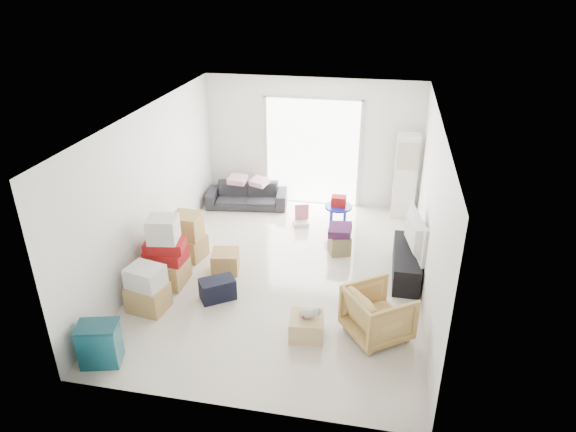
{
  "coord_description": "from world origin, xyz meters",
  "views": [
    {
      "loc": [
        1.47,
        -7.23,
        4.65
      ],
      "look_at": [
        0.02,
        0.2,
        0.98
      ],
      "focal_mm": 32.0,
      "sensor_mm": 36.0,
      "label": 1
    }
  ],
  "objects_px": {
    "sofa": "(247,192)",
    "wood_crate": "(307,326)",
    "tv_console": "(406,263)",
    "kids_table": "(338,205)",
    "ac_tower": "(405,176)",
    "television": "(408,246)",
    "armchair": "(378,311)",
    "storage_bins": "(100,344)",
    "ottoman": "(339,244)"
  },
  "relations": [
    {
      "from": "sofa",
      "to": "wood_crate",
      "type": "xyz_separation_m",
      "value": [
        1.95,
        -4.04,
        -0.18
      ]
    },
    {
      "from": "storage_bins",
      "to": "wood_crate",
      "type": "height_order",
      "value": "storage_bins"
    },
    {
      "from": "tv_console",
      "to": "ottoman",
      "type": "relative_size",
      "value": 3.97
    },
    {
      "from": "ac_tower",
      "to": "kids_table",
      "type": "xyz_separation_m",
      "value": [
        -1.25,
        -0.77,
        -0.4
      ]
    },
    {
      "from": "ac_tower",
      "to": "storage_bins",
      "type": "bearing_deg",
      "value": -126.33
    },
    {
      "from": "ac_tower",
      "to": "television",
      "type": "relative_size",
      "value": 1.55
    },
    {
      "from": "ac_tower",
      "to": "kids_table",
      "type": "bearing_deg",
      "value": -148.32
    },
    {
      "from": "storage_bins",
      "to": "tv_console",
      "type": "bearing_deg",
      "value": 36.8
    },
    {
      "from": "ac_tower",
      "to": "television",
      "type": "distance_m",
      "value": 2.34
    },
    {
      "from": "ottoman",
      "to": "wood_crate",
      "type": "distance_m",
      "value": 2.42
    },
    {
      "from": "tv_console",
      "to": "kids_table",
      "type": "height_order",
      "value": "kids_table"
    },
    {
      "from": "ac_tower",
      "to": "television",
      "type": "height_order",
      "value": "ac_tower"
    },
    {
      "from": "wood_crate",
      "to": "ottoman",
      "type": "bearing_deg",
      "value": 85.04
    },
    {
      "from": "television",
      "to": "sofa",
      "type": "distance_m",
      "value": 3.97
    },
    {
      "from": "ac_tower",
      "to": "storage_bins",
      "type": "xyz_separation_m",
      "value": [
        -3.85,
        -5.24,
        -0.58
      ]
    },
    {
      "from": "tv_console",
      "to": "ottoman",
      "type": "bearing_deg",
      "value": 155.18
    },
    {
      "from": "television",
      "to": "wood_crate",
      "type": "distance_m",
      "value": 2.35
    },
    {
      "from": "ac_tower",
      "to": "tv_console",
      "type": "bearing_deg",
      "value": -88.76
    },
    {
      "from": "ac_tower",
      "to": "kids_table",
      "type": "distance_m",
      "value": 1.52
    },
    {
      "from": "armchair",
      "to": "wood_crate",
      "type": "distance_m",
      "value": 1.01
    },
    {
      "from": "ac_tower",
      "to": "tv_console",
      "type": "distance_m",
      "value": 2.41
    },
    {
      "from": "television",
      "to": "ac_tower",
      "type": "bearing_deg",
      "value": -9.9
    },
    {
      "from": "tv_console",
      "to": "storage_bins",
      "type": "distance_m",
      "value": 4.87
    },
    {
      "from": "kids_table",
      "to": "tv_console",
      "type": "bearing_deg",
      "value": -49.97
    },
    {
      "from": "ac_tower",
      "to": "ottoman",
      "type": "height_order",
      "value": "ac_tower"
    },
    {
      "from": "ac_tower",
      "to": "kids_table",
      "type": "relative_size",
      "value": 2.64
    },
    {
      "from": "tv_console",
      "to": "armchair",
      "type": "relative_size",
      "value": 1.75
    },
    {
      "from": "ac_tower",
      "to": "armchair",
      "type": "height_order",
      "value": "ac_tower"
    },
    {
      "from": "tv_console",
      "to": "armchair",
      "type": "height_order",
      "value": "armchair"
    },
    {
      "from": "kids_table",
      "to": "armchair",
      "type": "bearing_deg",
      "value": -74.61
    },
    {
      "from": "television",
      "to": "sofa",
      "type": "relative_size",
      "value": 0.67
    },
    {
      "from": "storage_bins",
      "to": "kids_table",
      "type": "distance_m",
      "value": 5.17
    },
    {
      "from": "ac_tower",
      "to": "tv_console",
      "type": "xyz_separation_m",
      "value": [
        0.05,
        -2.32,
        -0.64
      ]
    },
    {
      "from": "storage_bins",
      "to": "wood_crate",
      "type": "xyz_separation_m",
      "value": [
        2.53,
        1.05,
        -0.14
      ]
    },
    {
      "from": "tv_console",
      "to": "television",
      "type": "distance_m",
      "value": 0.31
    },
    {
      "from": "tv_console",
      "to": "ottoman",
      "type": "height_order",
      "value": "tv_console"
    },
    {
      "from": "kids_table",
      "to": "ac_tower",
      "type": "bearing_deg",
      "value": 31.68
    },
    {
      "from": "television",
      "to": "tv_console",
      "type": "bearing_deg",
      "value": -0.0
    },
    {
      "from": "ac_tower",
      "to": "television",
      "type": "xyz_separation_m",
      "value": [
        0.05,
        -2.32,
        -0.33
      ]
    },
    {
      "from": "sofa",
      "to": "wood_crate",
      "type": "bearing_deg",
      "value": -71.7
    },
    {
      "from": "kids_table",
      "to": "storage_bins",
      "type": "bearing_deg",
      "value": -120.23
    },
    {
      "from": "armchair",
      "to": "storage_bins",
      "type": "relative_size",
      "value": 1.36
    },
    {
      "from": "kids_table",
      "to": "television",
      "type": "bearing_deg",
      "value": -49.97
    },
    {
      "from": "television",
      "to": "sofa",
      "type": "height_order",
      "value": "sofa"
    },
    {
      "from": "kids_table",
      "to": "wood_crate",
      "type": "bearing_deg",
      "value": -91.25
    },
    {
      "from": "sofa",
      "to": "ottoman",
      "type": "xyz_separation_m",
      "value": [
        2.16,
        -1.63,
        -0.15
      ]
    },
    {
      "from": "ac_tower",
      "to": "kids_table",
      "type": "height_order",
      "value": "ac_tower"
    },
    {
      "from": "sofa",
      "to": "armchair",
      "type": "xyz_separation_m",
      "value": [
        2.91,
        -3.84,
        0.07
      ]
    },
    {
      "from": "tv_console",
      "to": "storage_bins",
      "type": "xyz_separation_m",
      "value": [
        -3.9,
        -2.92,
        0.06
      ]
    },
    {
      "from": "armchair",
      "to": "ottoman",
      "type": "height_order",
      "value": "armchair"
    }
  ]
}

